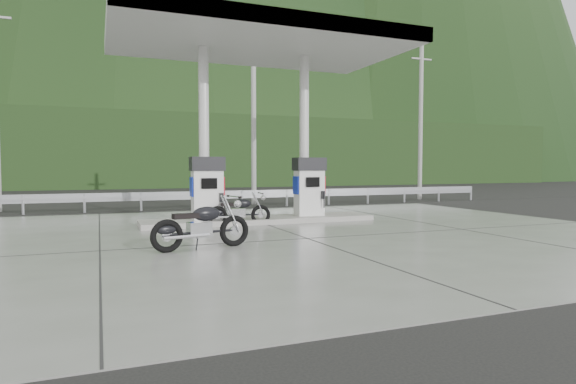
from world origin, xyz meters
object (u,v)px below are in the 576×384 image
object	(u,v)px
gas_pump_left	(207,188)
gas_pump_right	(309,187)
motorcycle_right	(239,211)
motorcycle_left	(202,226)

from	to	relation	value
gas_pump_left	gas_pump_right	distance (m)	3.20
motorcycle_right	gas_pump_right	bearing A→B (deg)	15.27
gas_pump_right	motorcycle_left	xyz separation A→B (m)	(-4.17, -4.03, -0.59)
gas_pump_left	gas_pump_right	bearing A→B (deg)	0.00
motorcycle_right	motorcycle_left	bearing A→B (deg)	-111.96
motorcycle_left	gas_pump_left	bearing A→B (deg)	65.80
motorcycle_left	motorcycle_right	xyz separation A→B (m)	(1.79, 3.58, -0.06)
gas_pump_left	motorcycle_right	distance (m)	1.14
gas_pump_right	motorcycle_left	bearing A→B (deg)	-135.98
motorcycle_left	motorcycle_right	bearing A→B (deg)	52.81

